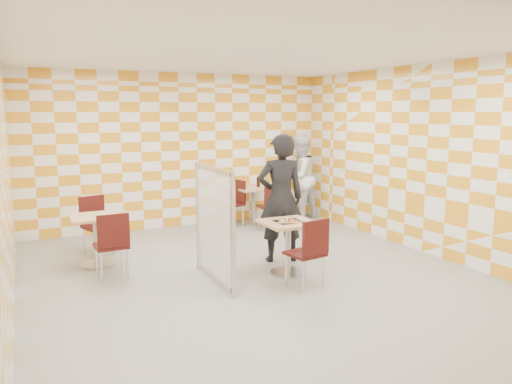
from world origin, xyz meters
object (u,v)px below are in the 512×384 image
chair_main_front (310,248)px  soda_bottle (258,182)px  main_table (288,238)px  man_dark (281,198)px  chair_second_front (272,203)px  man_white (299,177)px  chair_second_side (234,199)px  chair_empty_near (112,241)px  chair_empty_far (95,220)px  sport_bottle (243,183)px  second_table (253,199)px  empty_table (96,232)px  partition (214,224)px

chair_main_front → soda_bottle: (1.08, 3.78, 0.31)m
chair_main_front → main_table: bearing=85.3°
main_table → man_dark: (0.20, 0.61, 0.46)m
chair_second_front → man_white: man_white is taller
chair_second_front → chair_second_side: size_ratio=1.00×
chair_empty_near → man_dark: man_dark is taller
man_dark → chair_empty_far: bearing=-19.4°
chair_second_side → sport_bottle: sport_bottle is taller
second_table → chair_empty_far: (-3.20, -0.89, 0.04)m
empty_table → chair_second_side: chair_second_side is taller
chair_main_front → soda_bottle: 3.94m
man_dark → soda_bottle: size_ratio=8.41×
partition → soda_bottle: (2.07, 2.98, 0.06)m
second_table → chair_main_front: size_ratio=0.81×
chair_empty_far → second_table: bearing=15.6°
chair_second_side → chair_empty_far: 2.89m
empty_table → man_dark: size_ratio=0.39×
main_table → man_white: (1.99, 3.12, 0.39)m
partition → soda_bottle: size_ratio=6.74×
chair_empty_near → sport_bottle: sport_bottle is taller
main_table → chair_empty_near: (-2.26, 0.78, 0.04)m
main_table → sport_bottle: 3.34m
partition → sport_bottle: size_ratio=7.75×
man_white → partition: bearing=23.0°
empty_table → chair_empty_far: chair_empty_far is taller
main_table → second_table: size_ratio=1.00×
chair_empty_far → partition: partition is taller
man_dark → sport_bottle: bearing=-88.1°
sport_bottle → empty_table: bearing=-151.6°
chair_main_front → sport_bottle: bearing=78.4°
chair_main_front → partition: size_ratio=0.60×
chair_second_side → chair_empty_near: (-2.73, -2.29, 0.00)m
sport_bottle → chair_main_front: bearing=-101.6°
man_dark → empty_table: bearing=-6.5°
chair_main_front → chair_empty_far: size_ratio=1.00×
chair_second_front → partition: (-2.03, -2.29, 0.25)m
empty_table → soda_bottle: soda_bottle is taller
empty_table → partition: bearing=-47.0°
main_table → chair_empty_far: 3.19m
chair_second_front → man_dark: size_ratio=0.48×
chair_empty_far → man_white: man_white is taller
chair_second_front → soda_bottle: bearing=87.1°
partition → empty_table: bearing=133.0°
empty_table → chair_main_front: (2.31, -2.22, 0.04)m
second_table → chair_second_front: (0.07, -0.70, 0.04)m
second_table → chair_main_front: bearing=-104.4°
chair_second_front → chair_empty_near: (-3.24, -1.64, 0.00)m
second_table → man_white: bearing=0.1°
second_table → empty_table: 3.64m
sport_bottle → man_white: bearing=-5.6°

